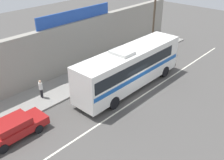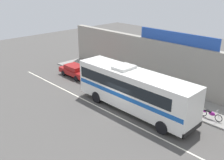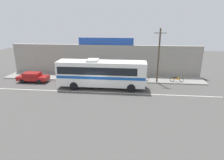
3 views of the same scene
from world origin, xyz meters
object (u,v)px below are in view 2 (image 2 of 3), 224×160
(parked_car, at_px, (75,71))
(pedestrian_far_right, at_px, (115,71))
(motorcycle_green, at_px, (211,114))
(intercity_bus, at_px, (133,88))

(parked_car, relative_size, pedestrian_far_right, 2.67)
(pedestrian_far_right, bearing_deg, motorcycle_green, -4.13)
(intercity_bus, xyz_separation_m, motorcycle_green, (5.49, 3.21, -1.50))
(intercity_bus, height_order, motorcycle_green, intercity_bus)
(intercity_bus, distance_m, pedestrian_far_right, 7.55)
(motorcycle_green, height_order, pedestrian_far_right, pedestrian_far_right)
(motorcycle_green, xyz_separation_m, pedestrian_far_right, (-11.78, 0.85, 0.51))
(parked_car, height_order, pedestrian_far_right, pedestrian_far_right)
(intercity_bus, relative_size, motorcycle_green, 5.97)
(parked_car, distance_m, pedestrian_far_right, 4.67)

